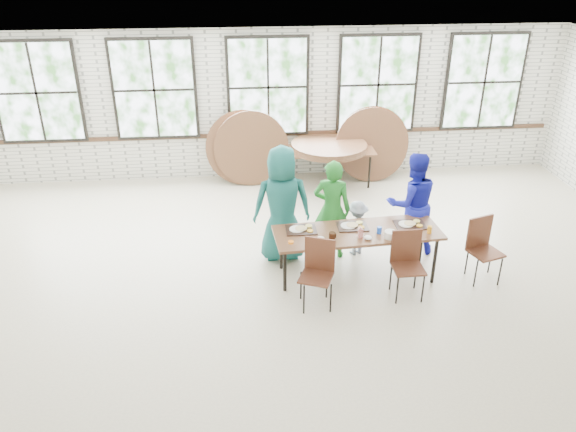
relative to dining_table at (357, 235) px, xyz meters
name	(u,v)px	position (x,y,z in m)	size (l,w,h in m)	color
room	(268,89)	(-1.01, 4.01, 1.14)	(12.00, 12.00, 12.00)	beige
dining_table	(357,235)	(0.00, 0.00, 0.00)	(2.45, 0.96, 0.74)	brown
chair_near_left	(318,267)	(-0.66, -0.61, -0.13)	(0.54, 0.54, 0.95)	#532B1B
chair_near_right	(407,258)	(0.59, -0.50, -0.13)	(0.42, 0.41, 0.95)	#532B1B
chair_spare	(482,243)	(1.80, -0.20, -0.13)	(0.52, 0.51, 0.95)	#532B1B
adult_teal	(282,204)	(-1.03, 0.65, 0.22)	(0.89, 0.58, 1.82)	#196154
adult_green	(332,209)	(-0.27, 0.65, 0.10)	(0.58, 0.38, 1.59)	#1F7425
toddler	(357,228)	(0.14, 0.65, -0.24)	(0.58, 0.33, 0.90)	#13263D
adult_blue	(412,204)	(0.98, 0.65, 0.14)	(0.81, 0.63, 1.66)	#181EAB
storage_table	(329,152)	(0.15, 3.44, 0.00)	(1.82, 0.79, 0.74)	brown
tabletop_clutter	(363,230)	(0.08, -0.02, 0.08)	(2.07, 0.62, 0.11)	black
round_tops_stacked	(329,146)	(0.15, 3.44, 0.12)	(1.50, 1.50, 0.13)	brown
round_tops_leaning	(310,146)	(-0.19, 3.68, 0.05)	(4.14, 0.48, 1.49)	brown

